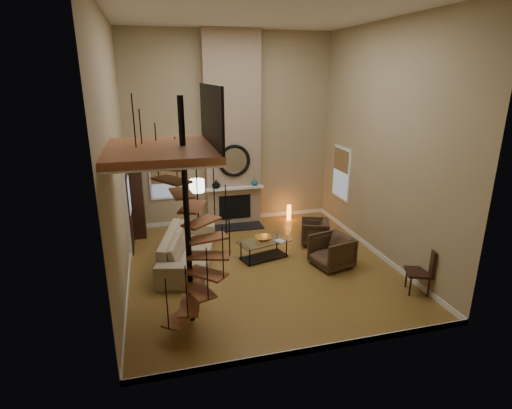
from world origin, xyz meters
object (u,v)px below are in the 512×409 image
object	(u,v)px
armchair_near	(317,232)
armchair_far	(334,251)
coffee_table	(264,247)
accent_lamp	(289,212)
floor_lamp	(197,191)
side_chair	(424,269)
hutch	(136,202)
sofa	(188,248)

from	to	relation	value
armchair_near	armchair_far	distance (m)	1.23
coffee_table	accent_lamp	size ratio (longest dim) A/B	2.91
armchair_near	floor_lamp	distance (m)	3.35
coffee_table	accent_lamp	distance (m)	2.83
accent_lamp	side_chair	bearing A→B (deg)	-75.74
hutch	armchair_far	distance (m)	5.56
hutch	armchair_far	bearing A→B (deg)	-35.58
armchair_near	accent_lamp	world-z (taller)	armchair_near
sofa	accent_lamp	xyz separation A→B (m)	(3.32, 2.23, -0.15)
hutch	accent_lamp	xyz separation A→B (m)	(4.48, -0.01, -0.70)
accent_lamp	armchair_near	bearing A→B (deg)	-87.12
armchair_near	floor_lamp	bearing A→B (deg)	-88.57
sofa	accent_lamp	world-z (taller)	sofa
armchair_far	coffee_table	bearing A→B (deg)	-131.07
hutch	sofa	world-z (taller)	hutch
armchair_far	side_chair	xyz separation A→B (m)	(1.22, -1.61, 0.17)
coffee_table	armchair_near	bearing A→B (deg)	15.26
sofa	coffee_table	xyz separation A→B (m)	(1.83, -0.17, -0.11)
armchair_far	floor_lamp	distance (m)	3.85
sofa	armchair_far	xyz separation A→B (m)	(3.33, -0.97, -0.04)
floor_lamp	armchair_far	bearing A→B (deg)	-38.20
accent_lamp	armchair_far	bearing A→B (deg)	-89.82
coffee_table	side_chair	distance (m)	3.64
sofa	side_chair	world-z (taller)	side_chair
coffee_table	accent_lamp	xyz separation A→B (m)	(1.49, 2.41, -0.03)
hutch	side_chair	bearing A→B (deg)	-40.23
sofa	hutch	bearing A→B (deg)	41.05
hutch	coffee_table	size ratio (longest dim) A/B	1.40
accent_lamp	floor_lamp	bearing A→B (deg)	-162.40
hutch	accent_lamp	bearing A→B (deg)	-0.13
hutch	coffee_table	xyz separation A→B (m)	(2.99, -2.42, -0.67)
coffee_table	floor_lamp	size ratio (longest dim) A/B	0.80
sofa	armchair_near	distance (m)	3.43
armchair_far	accent_lamp	bearing A→B (deg)	167.05
armchair_near	accent_lamp	xyz separation A→B (m)	(-0.10, 1.97, -0.10)
sofa	coffee_table	bearing A→B (deg)	-81.72
armchair_near	coffee_table	distance (m)	1.65
sofa	side_chair	bearing A→B (deg)	-105.90
hutch	accent_lamp	world-z (taller)	hutch
armchair_far	hutch	bearing A→B (deg)	-138.71
sofa	accent_lamp	size ratio (longest dim) A/B	5.81
armchair_far	side_chair	world-z (taller)	side_chair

